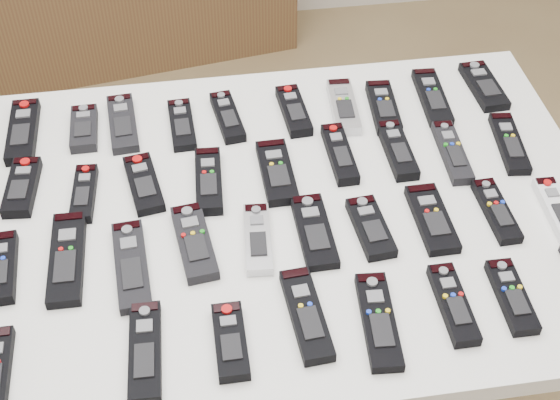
{
  "coord_description": "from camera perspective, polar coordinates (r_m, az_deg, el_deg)",
  "views": [
    {
      "loc": [
        -0.1,
        -1.0,
        1.84
      ],
      "look_at": [
        0.05,
        0.03,
        0.8
      ],
      "focal_mm": 50.0,
      "sensor_mm": 36.0,
      "label": 1
    }
  ],
  "objects": [
    {
      "name": "remote_12",
      "position": [
        1.55,
        -9.94,
        1.18
      ],
      "size": [
        0.08,
        0.17,
        0.02
      ],
      "primitive_type": "cube",
      "rotation": [
        0.0,
        0.0,
        0.16
      ],
      "color": "black",
      "rests_on": "table"
    },
    {
      "name": "remote_19",
      "position": [
        1.46,
        -19.78,
        -4.7
      ],
      "size": [
        0.06,
        0.16,
        0.02
      ],
      "primitive_type": "cube",
      "rotation": [
        0.0,
        0.0,
        0.05
      ],
      "color": "black",
      "rests_on": "table"
    },
    {
      "name": "remote_21",
      "position": [
        1.41,
        -10.82,
        -4.73
      ],
      "size": [
        0.07,
        0.21,
        0.02
      ],
      "primitive_type": "cube",
      "rotation": [
        0.0,
        0.0,
        0.07
      ],
      "color": "black",
      "rests_on": "table"
    },
    {
      "name": "remote_8",
      "position": [
        1.77,
        11.07,
        7.4
      ],
      "size": [
        0.06,
        0.19,
        0.02
      ],
      "primitive_type": "cube",
      "rotation": [
        0.0,
        0.0,
        -0.05
      ],
      "color": "black",
      "rests_on": "table"
    },
    {
      "name": "remote_6",
      "position": [
        1.72,
        4.66,
        6.8
      ],
      "size": [
        0.06,
        0.18,
        0.02
      ],
      "primitive_type": "cube",
      "rotation": [
        0.0,
        0.0,
        -0.06
      ],
      "color": "#B7B7BC",
      "rests_on": "table"
    },
    {
      "name": "remote_11",
      "position": [
        1.55,
        -14.14,
        0.47
      ],
      "size": [
        0.05,
        0.15,
        0.02
      ],
      "primitive_type": "cube",
      "rotation": [
        0.0,
        0.0,
        -0.07
      ],
      "color": "black",
      "rests_on": "table"
    },
    {
      "name": "remote_30",
      "position": [
        1.29,
        -9.84,
        -10.81
      ],
      "size": [
        0.06,
        0.19,
        0.02
      ],
      "primitive_type": "cube",
      "rotation": [
        0.0,
        0.0,
        -0.03
      ],
      "color": "black",
      "rests_on": "table"
    },
    {
      "name": "remote_5",
      "position": [
        1.7,
        1.02,
        6.55
      ],
      "size": [
        0.06,
        0.16,
        0.02
      ],
      "primitive_type": "cube",
      "rotation": [
        0.0,
        0.0,
        0.06
      ],
      "color": "black",
      "rests_on": "table"
    },
    {
      "name": "remote_16",
      "position": [
        1.62,
        8.59,
        3.63
      ],
      "size": [
        0.05,
        0.17,
        0.02
      ],
      "primitive_type": "cube",
      "rotation": [
        0.0,
        0.0,
        0.01
      ],
      "color": "black",
      "rests_on": "table"
    },
    {
      "name": "remote_3",
      "position": [
        1.68,
        -7.19,
        5.49
      ],
      "size": [
        0.05,
        0.16,
        0.02
      ],
      "primitive_type": "cube",
      "rotation": [
        0.0,
        0.0,
        0.03
      ],
      "color": "black",
      "rests_on": "table"
    },
    {
      "name": "remote_32",
      "position": [
        1.32,
        1.94,
        -8.39
      ],
      "size": [
        0.07,
        0.19,
        0.02
      ],
      "primitive_type": "cube",
      "rotation": [
        0.0,
        0.0,
        0.07
      ],
      "color": "black",
      "rests_on": "table"
    },
    {
      "name": "remote_7",
      "position": [
        1.72,
        7.57,
        6.75
      ],
      "size": [
        0.06,
        0.17,
        0.02
      ],
      "primitive_type": "cube",
      "rotation": [
        0.0,
        0.0,
        -0.07
      ],
      "color": "black",
      "rests_on": "table"
    },
    {
      "name": "remote_2",
      "position": [
        1.7,
        -11.43,
        5.51
      ],
      "size": [
        0.07,
        0.18,
        0.02
      ],
      "primitive_type": "cube",
      "rotation": [
        0.0,
        0.0,
        0.07
      ],
      "color": "black",
      "rests_on": "table"
    },
    {
      "name": "remote_26",
      "position": [
        1.49,
        11.05,
        -1.36
      ],
      "size": [
        0.06,
        0.17,
        0.02
      ],
      "primitive_type": "cube",
      "rotation": [
        0.0,
        0.0,
        0.01
      ],
      "color": "black",
      "rests_on": "table"
    },
    {
      "name": "remote_28",
      "position": [
        1.57,
        19.62,
        -0.7
      ],
      "size": [
        0.05,
        0.17,
        0.02
      ],
      "primitive_type": "cube",
      "rotation": [
        0.0,
        0.0,
        -0.04
      ],
      "color": "silver",
      "rests_on": "table"
    },
    {
      "name": "remote_22",
      "position": [
        1.43,
        -6.28,
        -3.1
      ],
      "size": [
        0.08,
        0.18,
        0.02
      ],
      "primitive_type": "cube",
      "rotation": [
        0.0,
        0.0,
        0.12
      ],
      "color": "black",
      "rests_on": "table"
    },
    {
      "name": "table",
      "position": [
        1.54,
        -0.0,
        -2.06
      ],
      "size": [
        1.25,
        0.88,
        0.78
      ],
      "color": "white",
      "rests_on": "ground"
    },
    {
      "name": "remote_17",
      "position": [
        1.63,
        12.48,
        3.43
      ],
      "size": [
        0.05,
        0.18,
        0.02
      ],
      "primitive_type": "cube",
      "rotation": [
        0.0,
        0.0,
        -0.04
      ],
      "color": "black",
      "rests_on": "table"
    },
    {
      "name": "remote_20",
      "position": [
        1.44,
        -15.31,
        -4.13
      ],
      "size": [
        0.06,
        0.21,
        0.02
      ],
      "primitive_type": "cube",
      "rotation": [
        0.0,
        0.0,
        -0.02
      ],
      "color": "black",
      "rests_on": "table"
    },
    {
      "name": "remote_25",
      "position": [
        1.45,
        6.65,
        -2.02
      ],
      "size": [
        0.07,
        0.15,
        0.02
      ],
      "primitive_type": "cube",
      "rotation": [
        0.0,
        0.0,
        0.08
      ],
      "color": "black",
      "rests_on": "table"
    },
    {
      "name": "remote_24",
      "position": [
        1.44,
        2.53,
        -2.31
      ],
      "size": [
        0.06,
        0.18,
        0.02
      ],
      "primitive_type": "cube",
      "rotation": [
        0.0,
        0.0,
        0.02
      ],
      "color": "black",
      "rests_on": "table"
    },
    {
      "name": "remote_34",
      "position": [
        1.36,
        12.56,
        -7.45
      ],
      "size": [
        0.05,
        0.16,
        0.02
      ],
      "primitive_type": "cube",
      "rotation": [
        0.0,
        0.0,
        0.0
      ],
      "color": "black",
      "rests_on": "table"
    },
    {
      "name": "remote_27",
      "position": [
        1.53,
        15.54,
        -0.77
      ],
      "size": [
        0.05,
        0.16,
        0.02
      ],
      "primitive_type": "cube",
      "rotation": [
        0.0,
        0.0,
        0.02
      ],
      "color": "black",
      "rests_on": "table"
    },
    {
      "name": "remote_31",
      "position": [
        1.29,
        -3.65,
        -10.27
      ],
      "size": [
        0.05,
        0.14,
        0.02
      ],
      "primitive_type": "cube",
      "rotation": [
        0.0,
        0.0,
        -0.0
      ],
      "color": "black",
      "rests_on": "table"
    },
    {
      "name": "remote_4",
      "position": [
        1.69,
        -3.86,
        6.09
      ],
      "size": [
        0.07,
        0.16,
        0.02
      ],
      "primitive_type": "cube",
      "rotation": [
        0.0,
        0.0,
        0.12
      ],
      "color": "black",
      "rests_on": "table"
    },
    {
      "name": "remote_23",
      "position": [
        1.43,
        -1.63,
        -2.85
      ],
      "size": [
        0.06,
        0.17,
        0.02
      ],
      "primitive_type": "cube",
      "rotation": [
        0.0,
        0.0,
        -0.08
      ],
      "color": "#B7B7BC",
      "rests_on": "table"
    },
    {
      "name": "remote_1",
      "position": [
        1.7,
        -14.14,
        5.09
      ],
      "size": [
        0.06,
        0.14,
        0.02
      ],
      "primitive_type": "cube",
      "rotation": [
        0.0,
        0.0,
        0.01
      ],
      "color": "black",
      "rests_on": "table"
    },
    {
      "name": "remote_33",
      "position": [
        1.32,
        7.22,
        -8.77
      ],
      "size": [
        0.07,
        0.19,
        0.02
      ],
      "primitive_type": "cube",
      "rotation": [
        0.0,
        0.0,
        -0.07
      ],
      "color": "black",
      "rests_on": "table"
    },
    {
      "name": "remote_14",
      "position": [
        1.55,
        -0.24,
        2.06
      ],
      "size": [
        0.06,
        0.18,
        0.02
      ],
      "primitive_type": "cube",
      "rotation": [
        0.0,
        0.0,
        0.02
      ],
      "color": "black",
      "rests_on": "table"
    },
    {
      "name": "remote_15",
      "position": [
        1.59,
        4.39,
        3.38
      ],
      "size": [
        0.05,
        0.17,
        0.02
      ],
      "primitive_type": "cube",
      "rotation": [
        0.0,
        0.0,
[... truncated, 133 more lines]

